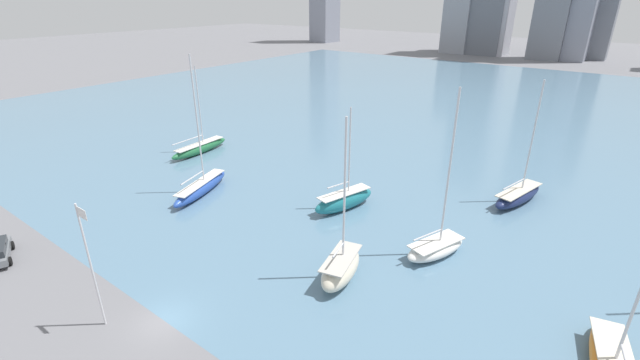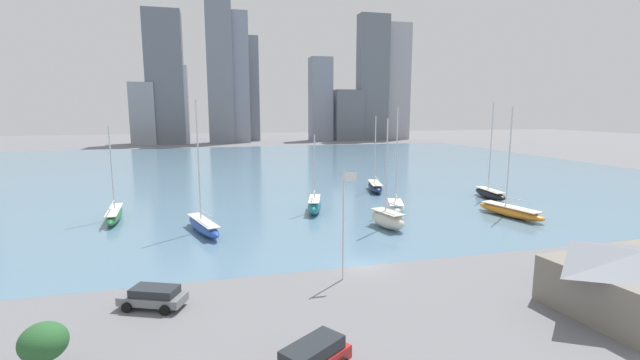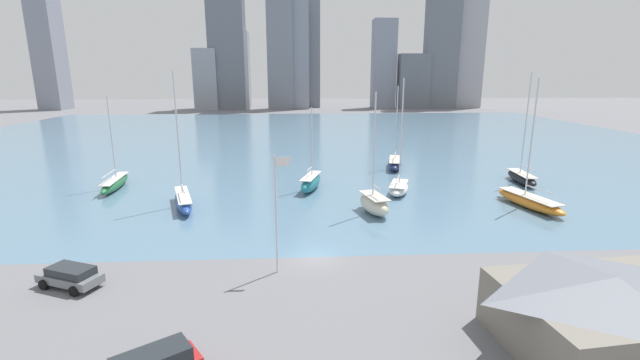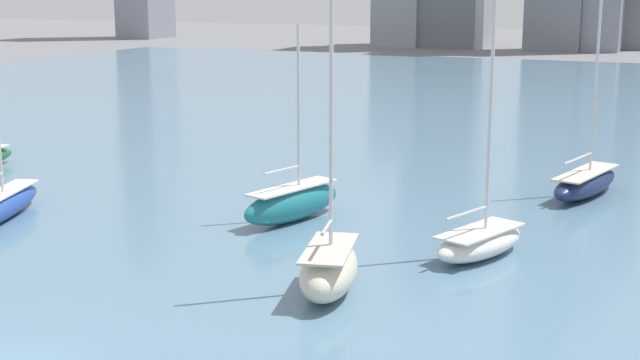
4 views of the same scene
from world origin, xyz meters
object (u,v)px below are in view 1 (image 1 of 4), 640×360
object	(u,v)px
sailboat_blue	(201,187)
sailboat_cream	(341,267)
sailboat_teal	(344,200)
sailboat_green	(200,148)
sailboat_navy	(518,195)
sailboat_white	(436,247)
flag_pole	(91,262)

from	to	relation	value
sailboat_blue	sailboat_cream	size ratio (longest dim) A/B	1.16
sailboat_teal	sailboat_cream	distance (m)	12.56
sailboat_green	sailboat_blue	world-z (taller)	sailboat_blue
sailboat_navy	sailboat_teal	bearing A→B (deg)	-124.75
sailboat_teal	sailboat_blue	xyz separation A→B (m)	(-15.48, -6.85, -0.17)
sailboat_blue	sailboat_green	bearing A→B (deg)	123.98
sailboat_white	sailboat_green	xyz separation A→B (m)	(-38.57, 4.73, -0.01)
sailboat_navy	sailboat_cream	world-z (taller)	sailboat_navy
sailboat_cream	sailboat_navy	bearing A→B (deg)	58.13
sailboat_navy	sailboat_cream	xyz separation A→B (m)	(-7.85, -23.65, 0.26)
sailboat_navy	sailboat_blue	distance (m)	36.11
sailboat_cream	sailboat_blue	bearing A→B (deg)	156.98
sailboat_blue	sailboat_cream	xyz separation A→B (m)	(22.26, -3.73, 0.25)
sailboat_navy	sailboat_blue	xyz separation A→B (m)	(-30.11, -19.92, 0.01)
flag_pole	sailboat_teal	world-z (taller)	sailboat_teal
flag_pole	sailboat_teal	bearing A→B (deg)	81.83
flag_pole	sailboat_cream	bearing A→B (deg)	54.08
flag_pole	sailboat_navy	distance (m)	42.30
sailboat_teal	sailboat_cream	bearing A→B (deg)	-41.08
sailboat_navy	sailboat_green	distance (m)	43.06
sailboat_navy	sailboat_white	bearing A→B (deg)	-87.74
flag_pole	sailboat_white	xyz separation A→B (m)	(15.11, 22.33, -4.36)
sailboat_teal	sailboat_white	xyz separation A→B (m)	(11.54, -2.53, -0.23)
sailboat_teal	sailboat_green	xyz separation A→B (m)	(-27.03, 2.19, -0.24)
sailboat_green	sailboat_cream	distance (m)	36.15
sailboat_white	sailboat_cream	world-z (taller)	sailboat_white
sailboat_white	sailboat_blue	size ratio (longest dim) A/B	0.95
sailboat_white	sailboat_cream	size ratio (longest dim) A/B	1.10
sailboat_white	sailboat_blue	world-z (taller)	sailboat_blue
sailboat_navy	sailboat_green	size ratio (longest dim) A/B	1.08
sailboat_teal	flag_pole	bearing A→B (deg)	-81.94
sailboat_teal	sailboat_white	size ratio (longest dim) A/B	0.75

